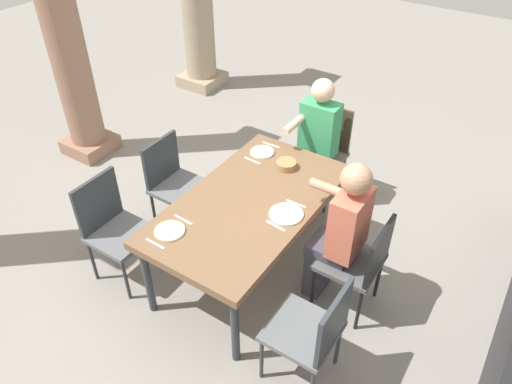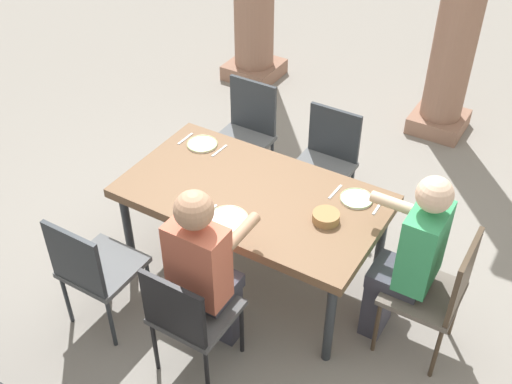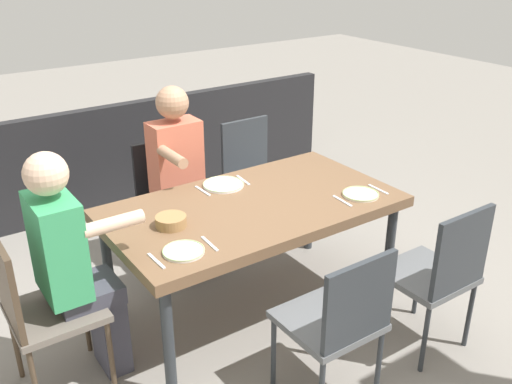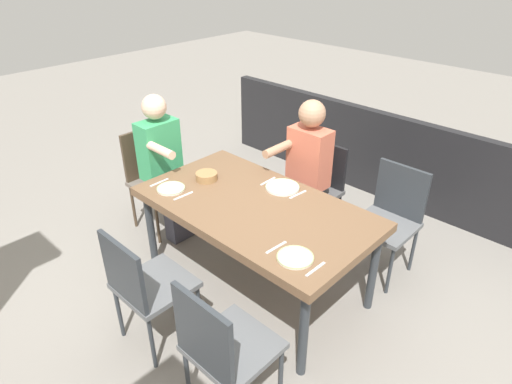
% 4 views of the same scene
% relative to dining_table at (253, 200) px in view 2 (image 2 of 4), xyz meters
% --- Properties ---
extents(ground_plane, '(16.00, 16.00, 0.00)m').
position_rel_dining_table_xyz_m(ground_plane, '(0.00, 0.00, -0.68)').
color(ground_plane, gray).
extents(dining_table, '(1.73, 0.96, 0.74)m').
position_rel_dining_table_xyz_m(dining_table, '(0.00, 0.00, 0.00)').
color(dining_table, brown).
rests_on(dining_table, ground).
extents(chair_west_north, '(0.44, 0.44, 0.92)m').
position_rel_dining_table_xyz_m(chair_west_north, '(-0.62, 0.90, -0.16)').
color(chair_west_north, '#5B5E61').
rests_on(chair_west_north, ground).
extents(chair_west_south, '(0.44, 0.44, 0.89)m').
position_rel_dining_table_xyz_m(chair_west_south, '(-0.62, -0.90, -0.17)').
color(chair_west_south, '#5B5E61').
rests_on(chair_west_south, ground).
extents(chair_mid_north, '(0.44, 0.44, 0.88)m').
position_rel_dining_table_xyz_m(chair_mid_north, '(0.11, 0.90, -0.17)').
color(chair_mid_north, '#5B5E61').
rests_on(chair_mid_north, ground).
extents(chair_mid_south, '(0.44, 0.44, 0.87)m').
position_rel_dining_table_xyz_m(chair_mid_south, '(0.11, -0.90, -0.17)').
color(chair_mid_south, '#4F4F50').
rests_on(chair_mid_south, ground).
extents(chair_head_east, '(0.44, 0.44, 0.93)m').
position_rel_dining_table_xyz_m(chair_head_east, '(1.29, 0.00, -0.15)').
color(chair_head_east, '#6A6158').
rests_on(chair_head_east, ground).
extents(diner_woman_green, '(0.35, 0.50, 1.31)m').
position_rel_dining_table_xyz_m(diner_woman_green, '(0.11, -0.71, 0.03)').
color(diner_woman_green, '#3F3F4C').
rests_on(diner_woman_green, ground).
extents(diner_man_white, '(0.49, 0.35, 1.30)m').
position_rel_dining_table_xyz_m(diner_man_white, '(1.08, 0.00, 0.02)').
color(diner_man_white, '#3F3F4C').
rests_on(diner_man_white, ground).
extents(plate_0, '(0.22, 0.22, 0.02)m').
position_rel_dining_table_xyz_m(plate_0, '(-0.60, 0.28, 0.07)').
color(plate_0, silver).
rests_on(plate_0, dining_table).
extents(fork_0, '(0.02, 0.17, 0.01)m').
position_rel_dining_table_xyz_m(fork_0, '(-0.75, 0.28, 0.07)').
color(fork_0, silver).
rests_on(fork_0, dining_table).
extents(spoon_0, '(0.03, 0.17, 0.01)m').
position_rel_dining_table_xyz_m(spoon_0, '(-0.45, 0.28, 0.07)').
color(spoon_0, silver).
rests_on(spoon_0, dining_table).
extents(plate_1, '(0.26, 0.26, 0.02)m').
position_rel_dining_table_xyz_m(plate_1, '(0.01, -0.32, 0.07)').
color(plate_1, white).
rests_on(plate_1, dining_table).
extents(fork_1, '(0.03, 0.17, 0.01)m').
position_rel_dining_table_xyz_m(fork_1, '(-0.14, -0.32, 0.07)').
color(fork_1, silver).
rests_on(fork_1, dining_table).
extents(spoon_1, '(0.02, 0.17, 0.01)m').
position_rel_dining_table_xyz_m(spoon_1, '(0.16, -0.32, 0.07)').
color(spoon_1, silver).
rests_on(spoon_1, dining_table).
extents(plate_2, '(0.21, 0.21, 0.02)m').
position_rel_dining_table_xyz_m(plate_2, '(0.61, 0.28, 0.07)').
color(plate_2, white).
rests_on(plate_2, dining_table).
extents(fork_2, '(0.02, 0.17, 0.01)m').
position_rel_dining_table_xyz_m(fork_2, '(0.46, 0.28, 0.07)').
color(fork_2, silver).
rests_on(fork_2, dining_table).
extents(spoon_2, '(0.02, 0.17, 0.01)m').
position_rel_dining_table_xyz_m(spoon_2, '(0.76, 0.28, 0.07)').
color(spoon_2, silver).
rests_on(spoon_2, dining_table).
extents(bread_basket, '(0.17, 0.17, 0.06)m').
position_rel_dining_table_xyz_m(bread_basket, '(0.53, -0.01, 0.09)').
color(bread_basket, '#9E7547').
rests_on(bread_basket, dining_table).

